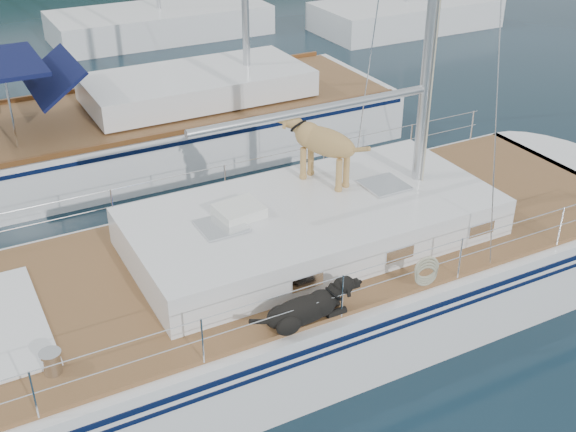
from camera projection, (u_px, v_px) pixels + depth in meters
ground at (265, 324)px, 10.65m from camera, size 120.00×120.00×0.00m
main_sailboat at (270, 284)px, 10.36m from camera, size 12.00×3.84×14.01m
neighbor_sailboat at (153, 129)px, 15.68m from camera, size 11.00×3.50×13.30m
bg_boat_center at (160, 23)px, 24.44m from camera, size 7.20×3.00×11.65m
bg_boat_east at (405, 15)px, 25.40m from camera, size 6.40×3.00×11.65m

